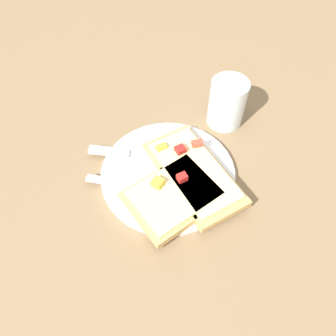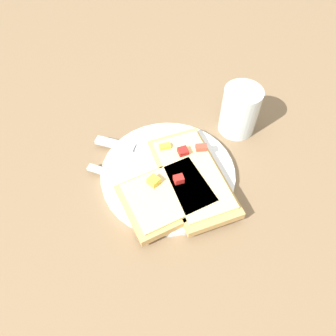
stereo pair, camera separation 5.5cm
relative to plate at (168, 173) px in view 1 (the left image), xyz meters
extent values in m
plane|color=#7F6647|center=(0.00, 0.00, -0.01)|extent=(4.00, 4.00, 0.00)
cylinder|color=white|center=(0.00, 0.00, 0.00)|extent=(0.23, 0.23, 0.01)
cube|color=#B7B7BC|center=(-0.06, -0.05, 0.01)|extent=(0.13, 0.04, 0.01)
cube|color=#B7B7BC|center=(0.03, -0.03, 0.01)|extent=(0.05, 0.04, 0.01)
cube|color=#B7B7BC|center=(0.07, -0.04, 0.01)|extent=(0.03, 0.01, 0.00)
cube|color=#B7B7BC|center=(0.07, -0.03, 0.01)|extent=(0.03, 0.01, 0.00)
cube|color=#B7B7BC|center=(0.07, -0.02, 0.01)|extent=(0.03, 0.01, 0.00)
cube|color=#B7B7BC|center=(0.07, -0.02, 0.01)|extent=(0.03, 0.01, 0.00)
cube|color=#B7B7BC|center=(-0.11, 0.00, 0.01)|extent=(0.08, 0.03, 0.01)
cube|color=#B7B7BC|center=(-0.02, 0.03, 0.01)|extent=(0.12, 0.05, 0.00)
cube|color=tan|center=(0.04, 0.01, 0.01)|extent=(0.21, 0.19, 0.01)
cube|color=beige|center=(0.04, 0.01, 0.02)|extent=(0.18, 0.17, 0.01)
cube|color=#D14733|center=(0.03, 0.06, 0.03)|extent=(0.02, 0.02, 0.01)
cube|color=yellow|center=(-0.02, 0.03, 0.03)|extent=(0.02, 0.02, 0.01)
cube|color=red|center=(0.01, 0.03, 0.03)|extent=(0.02, 0.02, 0.01)
cube|color=tan|center=(0.03, -0.05, 0.01)|extent=(0.17, 0.18, 0.01)
cube|color=beige|center=(0.03, -0.05, 0.02)|extent=(0.15, 0.16, 0.01)
cube|color=red|center=(0.03, -0.02, 0.03)|extent=(0.02, 0.02, 0.01)
cube|color=yellow|center=(0.00, -0.04, 0.03)|extent=(0.02, 0.02, 0.01)
sphere|color=tan|center=(-0.04, 0.03, 0.01)|extent=(0.01, 0.01, 0.01)
sphere|color=tan|center=(0.01, 0.03, 0.01)|extent=(0.01, 0.01, 0.01)
cylinder|color=silver|center=(0.05, 0.17, 0.04)|extent=(0.07, 0.07, 0.09)
camera|label=1|loc=(0.12, -0.30, 0.46)|focal=35.00mm
camera|label=2|loc=(0.17, -0.28, 0.46)|focal=35.00mm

